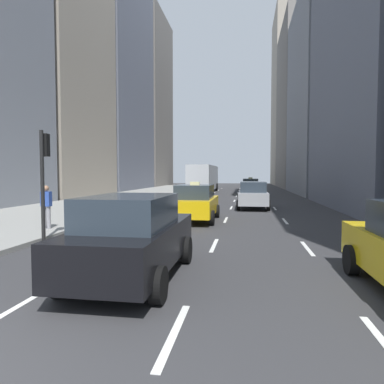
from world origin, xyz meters
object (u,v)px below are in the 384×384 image
object	(u,v)px
taxi_second	(196,203)
sedan_black_near	(133,237)
traffic_light_pole	(44,168)
city_bus	(204,178)
taxi_third	(250,186)
sedan_silver_behind	(253,195)
pedestrian_mid_block	(46,205)

from	to	relation	value
taxi_second	sedan_black_near	size ratio (longest dim) A/B	0.99
traffic_light_pole	city_bus	bearing A→B (deg)	87.95
taxi_third	sedan_black_near	xyz separation A→B (m)	(-2.80, -30.88, 0.03)
taxi_second	taxi_third	size ratio (longest dim) A/B	1.00
sedan_silver_behind	city_bus	size ratio (longest dim) A/B	0.40
taxi_second	city_bus	distance (m)	25.85
sedan_silver_behind	sedan_black_near	bearing A→B (deg)	-100.22
taxi_third	taxi_second	bearing A→B (deg)	-97.32
sedan_silver_behind	pedestrian_mid_block	bearing A→B (deg)	-126.98
sedan_black_near	pedestrian_mid_block	world-z (taller)	pedestrian_mid_block
taxi_third	pedestrian_mid_block	bearing A→B (deg)	-107.03
traffic_light_pole	sedan_black_near	bearing A→B (deg)	-37.49
sedan_silver_behind	pedestrian_mid_block	distance (m)	13.18
taxi_third	sedan_silver_behind	xyz separation A→B (m)	(0.00, -15.35, 0.00)
sedan_black_near	sedan_silver_behind	bearing A→B (deg)	79.78
taxi_second	city_bus	size ratio (longest dim) A/B	0.38
sedan_black_near	city_bus	bearing A→B (deg)	94.63
taxi_third	pedestrian_mid_block	xyz separation A→B (m)	(-7.93, -25.88, 0.19)
city_bus	pedestrian_mid_block	bearing A→B (deg)	-94.45
taxi_second	taxi_third	xyz separation A→B (m)	(2.80, 21.80, 0.00)
sedan_silver_behind	taxi_third	bearing A→B (deg)	90.00
city_bus	traffic_light_pole	world-z (taller)	traffic_light_pole
taxi_second	sedan_silver_behind	world-z (taller)	taxi_second
taxi_third	traffic_light_pole	xyz separation A→B (m)	(-6.75, -27.85, 1.53)
taxi_third	city_bus	size ratio (longest dim) A/B	0.38
sedan_black_near	traffic_light_pole	size ratio (longest dim) A/B	1.23
taxi_third	sedan_silver_behind	bearing A→B (deg)	-90.00
city_bus	taxi_third	bearing A→B (deg)	-34.68
sedan_silver_behind	pedestrian_mid_block	world-z (taller)	pedestrian_mid_block
city_bus	taxi_second	bearing A→B (deg)	-83.75
city_bus	pedestrian_mid_block	xyz separation A→B (m)	(-2.32, -29.77, -0.72)
taxi_third	sedan_silver_behind	world-z (taller)	taxi_third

